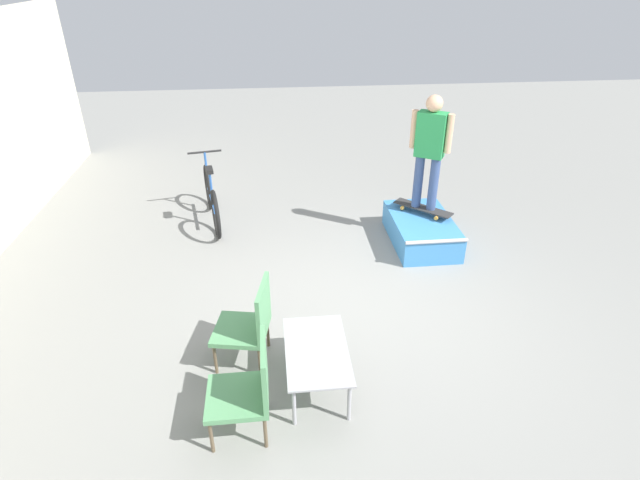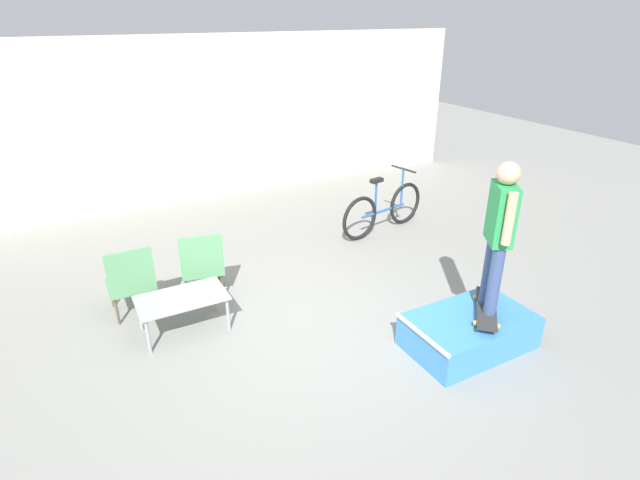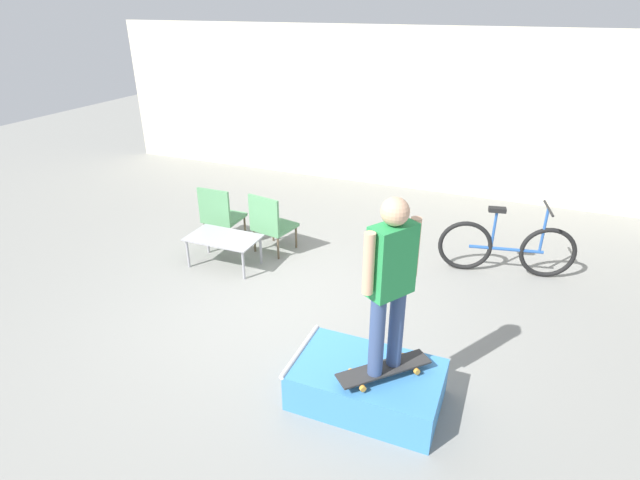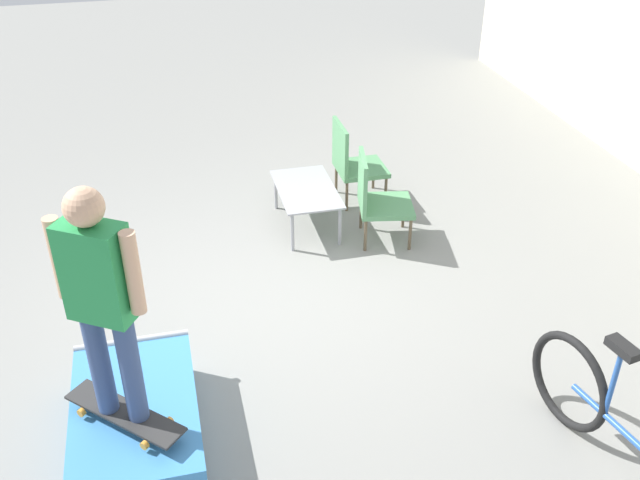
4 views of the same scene
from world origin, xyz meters
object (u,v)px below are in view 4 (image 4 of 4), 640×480
Objects in this scene: skateboard_on_ramp at (125,413)px; coffee_table at (306,192)px; skate_ramp_box at (137,424)px; patio_chair_right at (376,197)px; person_skater at (101,293)px; patio_chair_left at (353,161)px; bicycle at (627,432)px.

coffee_table is (-2.81, 1.82, -0.07)m from skateboard_on_ramp.
patio_chair_right reaches higher than skate_ramp_box.
skateboard_on_ramp is 0.48× the size of person_skater.
skateboard_on_ramp reaches higher than coffee_table.
patio_chair_right is (0.42, 0.61, 0.09)m from coffee_table.
person_skater reaches higher than coffee_table.
patio_chair_left reaches higher than skate_ramp_box.
bicycle is at bearing 71.82° from skate_ramp_box.
coffee_table is 1.08× the size of patio_chair_left.
patio_chair_right is at bearing 76.69° from person_skater.
skateboard_on_ramp is 3.41m from patio_chair_right.
skate_ramp_box is 0.77× the size of bicycle.
patio_chair_right is 3.29m from bicycle.
person_skater reaches higher than skate_ramp_box.
coffee_table is 1.08× the size of patio_chair_right.
bicycle reaches higher than coffee_table.
coffee_table is at bearing 146.18° from skate_ramp_box.
person_skater is at bearing -135.86° from skateboard_on_ramp.
bicycle reaches higher than skate_ramp_box.
person_skater reaches higher than bicycle.
skate_ramp_box is at bearing 142.03° from patio_chair_left.
patio_chair_left is at bearing 11.05° from patio_chair_right.
skateboard_on_ramp is 0.84× the size of patio_chair_left.
bicycle is (3.65, 1.27, -0.01)m from coffee_table.
skate_ramp_box is 3.91m from patio_chair_left.
person_skater is 3.50m from coffee_table.
patio_chair_left is 0.52× the size of bicycle.
patio_chair_left is (-3.25, 2.43, -0.93)m from person_skater.
patio_chair_right is at bearing 133.05° from skate_ramp_box.
patio_chair_left is at bearing 125.49° from coffee_table.
bicycle is (0.83, 3.09, -1.02)m from person_skater.
coffee_table is at bearing 101.23° from skateboard_on_ramp.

